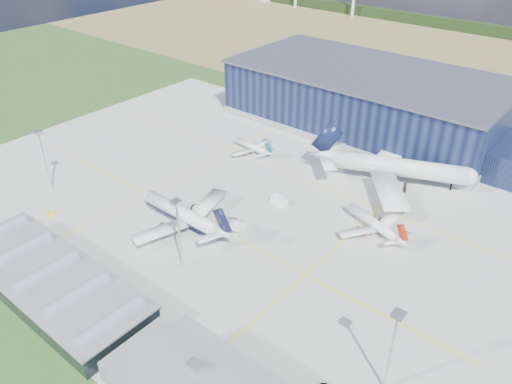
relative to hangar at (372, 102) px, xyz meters
name	(u,v)px	position (x,y,z in m)	size (l,w,h in m)	color
ground	(226,211)	(-2.81, -94.80, -11.62)	(600.00, 600.00, 0.00)	#294A1B
apron	(245,199)	(-2.81, -84.80, -11.59)	(220.00, 160.00, 0.08)	#AEAFA9
farmland	(461,63)	(-2.81, 125.20, -11.62)	(600.00, 220.00, 0.01)	olive
treeline	(502,32)	(-2.81, 205.20, -7.62)	(600.00, 8.00, 8.00)	black
hangar	(372,102)	(0.00, 0.00, 0.00)	(145.00, 62.00, 26.10)	black
glass_concourse	(57,287)	(-9.26, -154.80, -7.93)	(78.00, 23.00, 8.60)	black
light_mast_west	(43,151)	(-62.81, -124.80, 3.82)	(2.60, 2.60, 23.00)	silver
light_mast_center	(178,224)	(7.19, -124.80, 3.82)	(2.60, 2.60, 23.00)	silver
light_mast_east	(394,339)	(72.19, -124.80, 3.82)	(2.60, 2.60, 23.00)	silver
airliner_navy	(182,207)	(-8.43, -109.76, -4.91)	(41.14, 40.25, 13.42)	white
airliner_red	(373,218)	(41.08, -72.80, -7.07)	(27.87, 27.26, 9.09)	white
airliner_widebody	(400,159)	(33.31, -39.80, -1.49)	(62.12, 60.77, 20.26)	white
airliner_regional	(251,144)	(-25.22, -54.80, -7.94)	(22.58, 22.08, 7.36)	white
gse_tug_a	(156,204)	(-23.92, -108.03, -10.89)	(2.12, 3.47, 1.45)	yellow
gse_tug_b	(51,214)	(-46.79, -134.69, -11.04)	(1.79, 2.68, 1.16)	yellow
gse_van_a	(279,201)	(8.45, -79.70, -10.28)	(2.68, 6.14, 2.68)	white
gse_cart_b	(343,155)	(6.88, -34.32, -10.93)	(2.11, 3.16, 1.37)	white
airstair	(239,228)	(8.99, -101.52, -9.91)	(2.13, 5.32, 3.40)	white
car_a	(256,380)	(49.17, -141.78, -11.05)	(1.33, 3.30, 1.13)	#99999E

